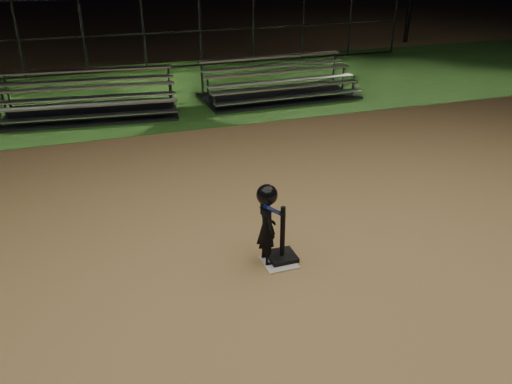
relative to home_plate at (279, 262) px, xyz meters
name	(u,v)px	position (x,y,z in m)	size (l,w,h in m)	color
ground	(279,263)	(0.00, 0.00, -0.01)	(80.00, 80.00, 0.00)	#AD854E
grass_strip	(161,90)	(0.00, 10.00, -0.01)	(60.00, 8.00, 0.01)	#2D601F
home_plate	(279,262)	(0.00, 0.00, 0.00)	(0.45, 0.45, 0.02)	beige
batting_tee	(282,249)	(0.07, 0.07, 0.16)	(0.38, 0.38, 0.81)	black
child_batter	(267,222)	(-0.16, 0.09, 0.62)	(0.46, 0.55, 1.19)	black
bleacher_left	(91,107)	(-2.12, 8.03, 0.21)	(4.52, 2.53, 1.06)	#ADADB2
bleacher_right	(279,90)	(3.12, 8.07, 0.21)	(4.45, 2.26, 1.08)	silver
backstop_fence	(144,34)	(0.00, 13.00, 1.24)	(20.08, 0.08, 2.50)	#38383D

